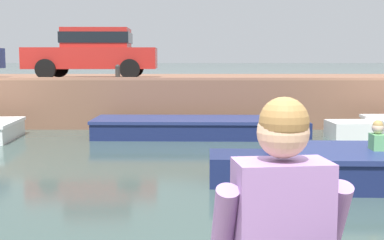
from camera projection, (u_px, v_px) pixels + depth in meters
name	position (u px, v px, depth m)	size (l,w,h in m)	color
ground_plane	(199.00, 180.00, 8.99)	(400.00, 400.00, 0.00)	#384C47
far_quay_wall	(196.00, 97.00, 18.11)	(60.00, 6.00, 1.40)	brown
far_wall_coping	(197.00, 79.00, 15.17)	(60.00, 0.24, 0.08)	#9F6C52
boat_moored_central_navy	(194.00, 127.00, 13.85)	(5.59, 1.79, 0.48)	navy
car_left_inner_red	(95.00, 51.00, 16.61)	(4.05, 2.11, 1.54)	#B2231E
mooring_bollard_mid	(119.00, 72.00, 15.28)	(0.15, 0.15, 0.45)	#2D2B28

